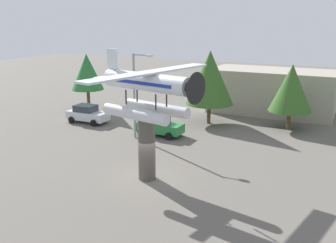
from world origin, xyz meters
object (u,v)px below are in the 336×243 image
Objects in this scene: streetlight_primary at (136,89)px; tree_center_back at (291,88)px; floatplane_monument at (147,90)px; tree_east at (210,78)px; tree_west at (87,72)px; car_mid_green at (159,125)px; display_pedestal at (147,148)px; car_near_silver at (87,114)px; storefront_building at (272,91)px.

tree_center_back is at bearing 37.41° from streetlight_primary.
floatplane_monument reaches higher than streetlight_primary.
floatplane_monument is at bearing -84.40° from tree_east.
streetlight_primary is 11.89m from tree_west.
car_mid_green is at bearing 125.91° from floatplane_monument.
car_mid_green is 0.58× the size of streetlight_primary.
car_mid_green is 12.48m from tree_center_back.
display_pedestal is 0.58× the size of tree_east.
display_pedestal is at bearing -41.91° from tree_west.
floatplane_monument reaches higher than car_near_silver.
car_near_silver is 0.66× the size of tree_west.
car_near_silver is (-12.27, 9.53, -4.89)m from floatplane_monument.
tree_center_back is (5.94, 15.85, -1.89)m from floatplane_monument.
car_near_silver is 6.17m from tree_west.
tree_east reaches higher than storefront_building.
floatplane_monument is 10.85m from car_mid_green.
floatplane_monument is 1.64× the size of tree_west.
display_pedestal is 22.23m from storefront_building.
storefront_building is (15.29, 12.50, 1.46)m from car_near_silver.
tree_west is 21.35m from tree_center_back.
tree_center_back reaches higher than car_near_silver.
car_mid_green is at bearing 50.36° from streetlight_primary.
car_mid_green is 3.90m from streetlight_primary.
car_near_silver is at bearing 162.53° from streetlight_primary.
car_mid_green is 12.79m from tree_west.
tree_center_back is at bearing 69.00° from display_pedestal.
streetlight_primary is at bearing -129.64° from car_mid_green.
storefront_building is (6.97, 13.18, 1.46)m from car_mid_green.
storefront_building is (3.02, 22.03, -3.44)m from floatplane_monument.
floatplane_monument is 1.44× the size of streetlight_primary.
tree_center_back reaches higher than display_pedestal.
car_mid_green is 0.32× the size of storefront_building.
tree_east is 1.17× the size of tree_center_back.
floatplane_monument is 1.72× the size of tree_center_back.
car_mid_green is at bearing -4.65° from car_near_silver.
tree_east reaches higher than tree_center_back.
tree_center_back is at bearing -64.70° from storefront_building.
streetlight_primary reaches higher than display_pedestal.
floatplane_monument is 16.29m from car_near_silver.
tree_west is (-10.07, 6.33, 0.12)m from streetlight_primary.
display_pedestal is at bearing -38.03° from car_near_silver.
tree_west is (-15.16, 13.61, 2.30)m from display_pedestal.
streetlight_primary is at bearing 137.43° from floatplane_monument.
display_pedestal is at bearing -180.00° from floatplane_monument.
display_pedestal is at bearing -55.02° from streetlight_primary.
car_near_silver is at bearing 175.35° from car_mid_green.
tree_west is 0.89× the size of tree_east.
tree_west is (-11.34, 4.79, 3.47)m from car_mid_green.
tree_east is at bearing 66.42° from car_mid_green.
tree_center_back is (18.21, 6.32, 3.00)m from car_near_silver.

